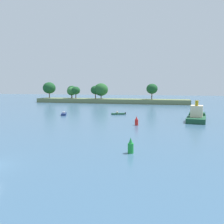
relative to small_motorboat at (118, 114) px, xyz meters
The scene contains 6 objects.
treeline_island 49.08m from the small_motorboat, 112.84° to the left, with size 74.39×10.39×10.23m.
small_motorboat is the anchor object (origin of this frame).
tugboat 22.16m from the small_motorboat, 22.36° to the right, with size 5.38×10.23×4.89m.
fishing_skiff 15.46m from the small_motorboat, 160.97° to the right, with size 2.76×4.44×1.03m.
channel_buoy_red 19.26m from the small_motorboat, 66.08° to the right, with size 0.70×0.70×1.90m.
channel_buoy_green 39.31m from the small_motorboat, 75.23° to the right, with size 0.70×0.70×1.90m.
Camera 1 is at (17.71, -18.79, 7.97)m, focal length 37.46 mm.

